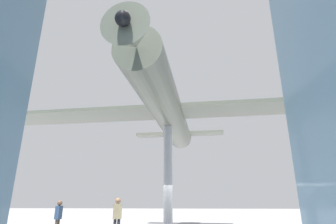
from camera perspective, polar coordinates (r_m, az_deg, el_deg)
support_pylon_central at (r=13.96m, az=-0.00°, el=-14.39°), size 0.46×0.46×5.61m
suspended_airplane at (r=14.48m, az=-0.12°, el=0.29°), size 20.94×15.05×2.66m
visitor_person at (r=13.92m, az=-10.99°, el=-21.05°), size 0.45×0.35×1.89m
visitor_second at (r=15.54m, az=-22.78°, el=-20.07°), size 0.26×0.41×1.76m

